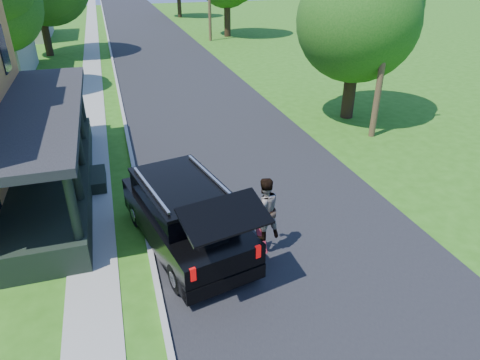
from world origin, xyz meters
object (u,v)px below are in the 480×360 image
object	(u,v)px
black_suv	(185,215)
tree_right_near	(358,10)
skateboarder	(264,209)
utility_pole_near	(387,35)

from	to	relation	value
black_suv	tree_right_near	xyz separation A→B (m)	(9.86, 8.40, 4.17)
skateboarder	utility_pole_near	xyz separation A→B (m)	(7.72, 6.68, 3.05)
skateboarder	utility_pole_near	bearing A→B (deg)	-145.97
black_suv	utility_pole_near	distance (m)	11.79
black_suv	tree_right_near	size ratio (longest dim) A/B	0.72
utility_pole_near	black_suv	bearing A→B (deg)	-143.68
black_suv	tree_right_near	distance (m)	13.61
black_suv	skateboarder	size ratio (longest dim) A/B	3.23
utility_pole_near	skateboarder	bearing A→B (deg)	-133.37
tree_right_near	utility_pole_near	bearing A→B (deg)	-93.21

